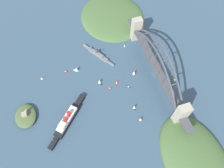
{
  "coord_description": "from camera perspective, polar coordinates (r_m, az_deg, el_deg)",
  "views": [
    {
      "loc": [
        -174.91,
        136.91,
        322.76
      ],
      "look_at": [
        0.0,
        79.79,
        8.0
      ],
      "focal_mm": 33.74,
      "sensor_mm": 36.0,
      "label": 1
    }
  ],
  "objects": [
    {
      "name": "small_boat_6",
      "position": [
        390.02,
        -9.62,
        4.01
      ],
      "size": [
        8.28,
        9.98,
        11.54
      ],
      "color": "silver",
      "rests_on": "ground"
    },
    {
      "name": "small_boat_0",
      "position": [
        422.68,
        3.46,
        10.39
      ],
      "size": [
        6.28,
        4.04,
        6.21
      ],
      "color": "silver",
      "rests_on": "ground"
    },
    {
      "name": "small_boat_3",
      "position": [
        374.35,
        1.33,
        0.35
      ],
      "size": [
        10.8,
        8.05,
        2.32
      ],
      "color": "#B2231E",
      "rests_on": "ground"
    },
    {
      "name": "small_boat_9",
      "position": [
        350.62,
        6.13,
        -6.21
      ],
      "size": [
        8.22,
        4.74,
        9.48
      ],
      "color": "black",
      "rests_on": "ground"
    },
    {
      "name": "headland_west_shore",
      "position": [
        350.86,
        21.79,
        -18.39
      ],
      "size": [
        140.8,
        93.6,
        27.84
      ],
      "color": "#476638",
      "rests_on": "ground"
    },
    {
      "name": "harbor_arch_bridge",
      "position": [
        369.82,
        11.88,
        4.81
      ],
      "size": [
        246.05,
        18.28,
        68.13
      ],
      "color": "#ADA38E",
      "rests_on": "ground"
    },
    {
      "name": "headland_east_shore",
      "position": [
        482.38,
        0.37,
        17.69
      ],
      "size": [
        152.13,
        135.67,
        21.31
      ],
      "color": "#476638",
      "rests_on": "ground"
    },
    {
      "name": "fort_island_mid_harbor",
      "position": [
        370.11,
        -22.34,
        -7.99
      ],
      "size": [
        42.58,
        33.48,
        13.71
      ],
      "color": "#4C6038",
      "rests_on": "ground"
    },
    {
      "name": "ground_plane",
      "position": [
        391.81,
        11.17,
        2.54
      ],
      "size": [
        1400.0,
        1400.0,
        0.0
      ],
      "primitive_type": "plane",
      "color": "#385166"
    },
    {
      "name": "small_boat_1",
      "position": [
        396.84,
        -18.51,
        1.49
      ],
      "size": [
        4.87,
        7.25,
        6.77
      ],
      "color": "gold",
      "rests_on": "ground"
    },
    {
      "name": "small_boat_7",
      "position": [
        344.04,
        7.78,
        -9.42
      ],
      "size": [
        4.51,
        8.1,
        8.63
      ],
      "color": "#B2231E",
      "rests_on": "ground"
    },
    {
      "name": "small_boat_4",
      "position": [
        382.3,
        6.02,
        3.07
      ],
      "size": [
        6.37,
        9.89,
        11.57
      ],
      "color": "#B2231E",
      "rests_on": "ground"
    },
    {
      "name": "small_boat_10",
      "position": [
        371.6,
        -3.38,
        0.68
      ],
      "size": [
        9.61,
        7.39,
        10.43
      ],
      "color": "black",
      "rests_on": "ground"
    },
    {
      "name": "ocean_liner",
      "position": [
        346.67,
        -11.98,
        -9.4
      ],
      "size": [
        79.03,
        75.66,
        17.84
      ],
      "color": "black",
      "rests_on": "ground"
    },
    {
      "name": "seaplane_taxiing_near_bridge",
      "position": [
        392.36,
        16.57,
        1.16
      ],
      "size": [
        8.54,
        8.41,
        5.12
      ],
      "color": "#B7B7B2",
      "rests_on": "ground"
    },
    {
      "name": "naval_cruiser",
      "position": [
        408.52,
        -3.79,
        7.97
      ],
      "size": [
        69.0,
        44.08,
        16.79
      ],
      "color": "slate",
      "rests_on": "ground"
    },
    {
      "name": "small_boat_2",
      "position": [
        371.13,
        4.41,
        -0.77
      ],
      "size": [
        6.45,
        6.75,
        2.26
      ],
      "color": "#234C8C",
      "rests_on": "ground"
    },
    {
      "name": "small_boat_5",
      "position": [
        395.9,
        -12.41,
        3.24
      ],
      "size": [
        3.07,
        9.07,
        2.26
      ],
      "color": "#B2231E",
      "rests_on": "ground"
    },
    {
      "name": "small_boat_8",
      "position": [
        368.73,
        -0.61,
        -1.19
      ],
      "size": [
        2.09,
        7.5,
        1.91
      ],
      "color": "#B2231E",
      "rests_on": "ground"
    }
  ]
}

